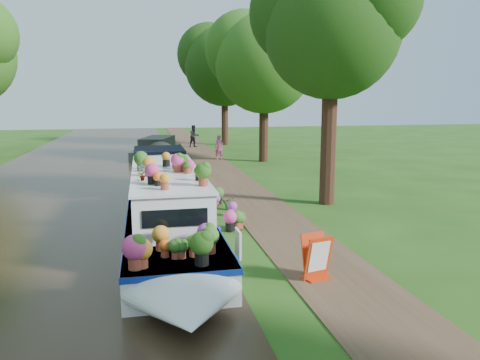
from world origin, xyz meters
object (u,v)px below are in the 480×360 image
Objects in this scene: pedestrian_pink at (219,147)px; second_boat at (158,150)px; sandwich_board at (317,259)px; plant_boat at (167,206)px; pedestrian_dark at (194,136)px.

second_boat is at bearing 146.28° from pedestrian_pink.
pedestrian_pink is at bearing 71.17° from sandwich_board.
second_boat is (0.34, 17.82, -0.29)m from plant_boat.
plant_boat is at bearing -117.96° from pedestrian_dark.
pedestrian_pink reaches higher than sandwich_board.
sandwich_board is 0.62× the size of pedestrian_pink.
second_boat is 4.29× the size of pedestrian_dark.
pedestrian_dark is at bearing 73.56° from sandwich_board.
second_boat is at bearing 88.91° from plant_boat.
sandwich_board is at bearing -67.56° from second_boat.
plant_boat is 24.38m from pedestrian_dark.
plant_boat is 17.82m from second_boat.
pedestrian_dark is (0.49, 28.26, 0.43)m from sandwich_board.
sandwich_board is at bearing -54.30° from plant_boat.
second_boat is 7.70× the size of sandwich_board.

